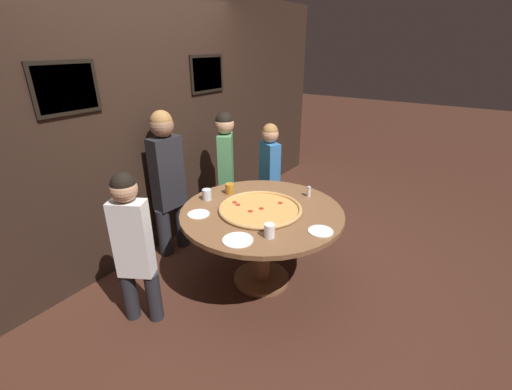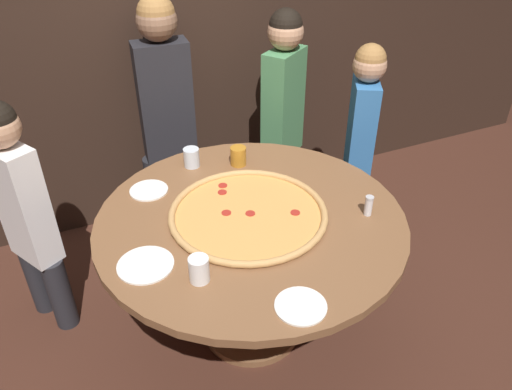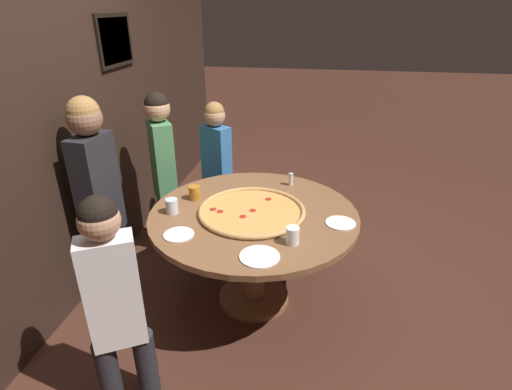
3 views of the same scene
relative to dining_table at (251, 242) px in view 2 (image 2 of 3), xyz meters
The scene contains 15 objects.
ground_plane 0.59m from the dining_table, ahead, with size 24.00×24.00×0.00m, color #422319.
back_wall 1.49m from the dining_table, 90.00° to the left, with size 6.40×0.08×2.60m.
dining_table is the anchor object (origin of this frame).
giant_pizza 0.17m from the dining_table, 128.13° to the left, with size 0.72×0.72×0.03m.
drink_cup_by_shaker 0.58m from the dining_table, 100.74° to the left, with size 0.08×0.08×0.10m, color silver.
drink_cup_centre_back 0.50m from the dining_table, 139.62° to the right, with size 0.08×0.08×0.11m, color white.
drink_cup_front_edge 0.51m from the dining_table, 74.33° to the left, with size 0.08×0.08×0.10m, color #BC7A23.
white_plate_right_side 0.56m from the dining_table, 133.08° to the left, with size 0.19×0.19×0.01m, color white.
white_plate_far_back 0.60m from the dining_table, 95.49° to the right, with size 0.19×0.19×0.01m, color white.
white_plate_near_front 0.55m from the dining_table, 166.15° to the right, with size 0.23×0.23×0.01m, color white.
condiment_shaker 0.57m from the dining_table, 22.30° to the right, with size 0.04×0.04×0.10m.
diner_centre_back 1.11m from the dining_table, 94.35° to the left, with size 0.38×0.22×1.50m.
diner_side_right 1.09m from the dining_table, 28.61° to the left, with size 0.25×0.33×1.26m.
diner_far_right 1.10m from the dining_table, 55.49° to the left, with size 0.36×0.30×1.40m.
diner_side_left 1.09m from the dining_table, 150.79° to the left, with size 0.25×0.33×1.26m.
Camera 2 is at (-0.72, -1.67, 2.10)m, focal length 35.00 mm.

